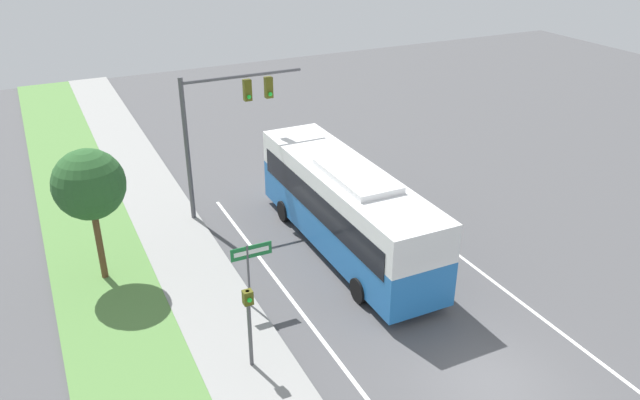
{
  "coord_description": "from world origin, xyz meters",
  "views": [
    {
      "loc": [
        -10.65,
        -10.56,
        12.85
      ],
      "look_at": [
        -0.89,
        9.6,
        1.91
      ],
      "focal_mm": 35.0,
      "sensor_mm": 36.0,
      "label": 1
    }
  ],
  "objects_px": {
    "pedestrian_signal": "(249,316)",
    "street_sign": "(250,263)",
    "bus": "(346,205)",
    "signal_gantry": "(221,117)"
  },
  "relations": [
    {
      "from": "bus",
      "to": "signal_gantry",
      "type": "relative_size",
      "value": 1.71
    },
    {
      "from": "signal_gantry",
      "to": "pedestrian_signal",
      "type": "xyz_separation_m",
      "value": [
        -2.6,
        -10.16,
        -2.6
      ]
    },
    {
      "from": "street_sign",
      "to": "bus",
      "type": "bearing_deg",
      "value": 23.98
    },
    {
      "from": "bus",
      "to": "street_sign",
      "type": "xyz_separation_m",
      "value": [
        -4.73,
        -2.11,
        -0.2
      ]
    },
    {
      "from": "signal_gantry",
      "to": "street_sign",
      "type": "distance_m",
      "value": 7.91
    },
    {
      "from": "signal_gantry",
      "to": "pedestrian_signal",
      "type": "bearing_deg",
      "value": -104.33
    },
    {
      "from": "pedestrian_signal",
      "to": "street_sign",
      "type": "height_order",
      "value": "pedestrian_signal"
    },
    {
      "from": "pedestrian_signal",
      "to": "street_sign",
      "type": "bearing_deg",
      "value": 69.38
    },
    {
      "from": "signal_gantry",
      "to": "street_sign",
      "type": "height_order",
      "value": "signal_gantry"
    },
    {
      "from": "bus",
      "to": "signal_gantry",
      "type": "distance_m",
      "value": 6.59
    }
  ]
}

